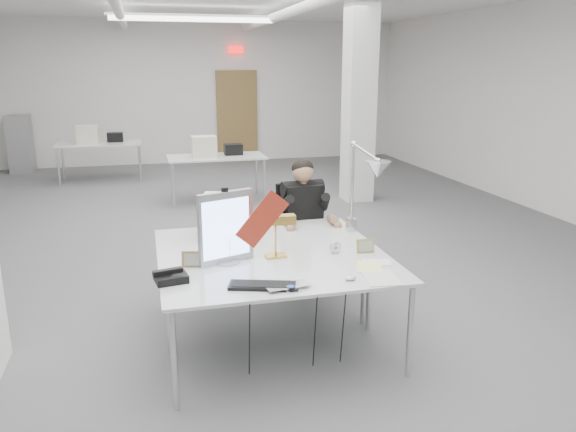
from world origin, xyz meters
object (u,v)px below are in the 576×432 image
object	(u,v)px
bankers_lamp	(276,236)
desk_phone	(171,277)
beige_monitor	(225,217)
laptop	(291,289)
monitor	(226,228)
desk_main	(285,274)
seated_person	(303,203)
architect_lamp	(363,189)
office_chair	(301,235)

from	to	relation	value
bankers_lamp	desk_phone	bearing A→B (deg)	-155.74
beige_monitor	desk_phone	bearing A→B (deg)	-103.47
laptop	bankers_lamp	size ratio (longest dim) A/B	0.91
desk_phone	beige_monitor	size ratio (longest dim) A/B	0.55
laptop	beige_monitor	bearing A→B (deg)	91.40
laptop	beige_monitor	xyz separation A→B (m)	(-0.25, 1.30, 0.18)
monitor	laptop	world-z (taller)	monitor
desk_main	monitor	distance (m)	0.58
seated_person	beige_monitor	world-z (taller)	seated_person
bankers_lamp	desk_main	bearing A→B (deg)	-89.38
monitor	beige_monitor	size ratio (longest dim) A/B	1.41
architect_lamp	office_chair	bearing A→B (deg)	127.35
seated_person	architect_lamp	distance (m)	0.91
bankers_lamp	architect_lamp	size ratio (longest dim) A/B	0.39
architect_lamp	seated_person	bearing A→B (deg)	128.47
monitor	architect_lamp	xyz separation A→B (m)	(1.23, 0.31, 0.17)
bankers_lamp	desk_phone	xyz separation A→B (m)	(-0.83, -0.32, -0.15)
office_chair	beige_monitor	bearing A→B (deg)	-153.56
desk_main	beige_monitor	world-z (taller)	beige_monitor
desk_main	bankers_lamp	xyz separation A→B (m)	(0.02, 0.35, 0.19)
desk_main	beige_monitor	distance (m)	1.03
desk_main	beige_monitor	size ratio (longest dim) A/B	4.53
desk_main	seated_person	xyz separation A→B (m)	(0.54, 1.44, 0.16)
desk_main	monitor	world-z (taller)	monitor
seated_person	architect_lamp	bearing A→B (deg)	-74.81
laptop	architect_lamp	xyz separation A→B (m)	(0.89, 0.98, 0.43)
monitor	bankers_lamp	world-z (taller)	monitor
desk_phone	monitor	bearing A→B (deg)	24.36
desk_phone	laptop	bearing A→B (deg)	-34.80
bankers_lamp	monitor	bearing A→B (deg)	-171.98
seated_person	bankers_lamp	bearing A→B (deg)	-121.65
desk_main	desk_phone	xyz separation A→B (m)	(-0.82, 0.03, 0.04)
office_chair	bankers_lamp	xyz separation A→B (m)	(-0.53, -1.13, 0.37)
laptop	architect_lamp	world-z (taller)	architect_lamp
laptop	architect_lamp	distance (m)	1.39
desk_main	seated_person	distance (m)	1.55
monitor	bankers_lamp	xyz separation A→B (m)	(0.40, 0.03, -0.11)
desk_main	architect_lamp	bearing A→B (deg)	36.70
office_chair	seated_person	size ratio (longest dim) A/B	1.40
desk_main	office_chair	bearing A→B (deg)	69.92
seated_person	beige_monitor	size ratio (longest dim) A/B	2.01
laptop	bankers_lamp	distance (m)	0.72
office_chair	laptop	distance (m)	1.93
seated_person	monitor	bearing A→B (deg)	-135.23
desk_main	bankers_lamp	size ratio (longest dim) A/B	5.16
monitor	office_chair	bearing A→B (deg)	31.74
desk_main	monitor	xyz separation A→B (m)	(-0.38, 0.32, 0.29)
office_chair	architect_lamp	xyz separation A→B (m)	(0.31, -0.85, 0.64)
laptop	bankers_lamp	bearing A→B (deg)	75.68
laptop	beige_monitor	size ratio (longest dim) A/B	0.80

